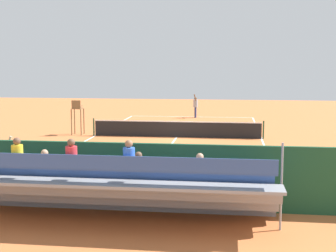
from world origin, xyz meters
TOP-DOWN VIEW (x-y plane):
  - ground_plane at (0.00, 0.00)m, footprint 60.00×60.00m
  - court_line_markings at (0.00, -0.04)m, footprint 10.10×22.20m
  - tennis_net at (0.00, 0.00)m, footprint 10.30×0.10m
  - backdrop_wall at (0.00, 14.00)m, footprint 18.00×0.16m
  - bleacher_stand at (0.12, 15.38)m, footprint 9.06×2.40m
  - umpire_chair at (6.20, -0.23)m, footprint 0.67×0.67m
  - courtside_bench at (-3.42, 13.27)m, footprint 1.80×0.40m
  - equipment_bag at (-1.86, 13.40)m, footprint 0.90×0.36m
  - tennis_player at (-0.37, -10.47)m, footprint 0.38×0.54m
  - tennis_racket at (0.80, -9.96)m, footprint 0.59×0.38m
  - tennis_ball_near at (-1.55, -6.90)m, footprint 0.07×0.07m
  - tennis_ball_far at (0.50, -8.79)m, footprint 0.07×0.07m
  - line_judge at (4.30, 12.95)m, footprint 0.44×0.56m

SIDE VIEW (x-z plane):
  - ground_plane at x=0.00m, z-range 0.00..0.00m
  - court_line_markings at x=0.00m, z-range 0.00..0.01m
  - tennis_racket at x=0.80m, z-range 0.00..0.03m
  - tennis_ball_near at x=-1.55m, z-range 0.00..0.07m
  - tennis_ball_far at x=0.50m, z-range 0.00..0.07m
  - equipment_bag at x=-1.86m, z-range 0.00..0.36m
  - tennis_net at x=0.00m, z-range -0.03..1.04m
  - courtside_bench at x=-3.42m, z-range 0.09..1.02m
  - bleacher_stand at x=0.12m, z-range -0.26..2.22m
  - backdrop_wall at x=0.00m, z-range 0.00..2.00m
  - tennis_player at x=-0.37m, z-range 0.05..1.98m
  - line_judge at x=4.30m, z-range 0.05..1.98m
  - umpire_chair at x=6.20m, z-range 0.24..2.38m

